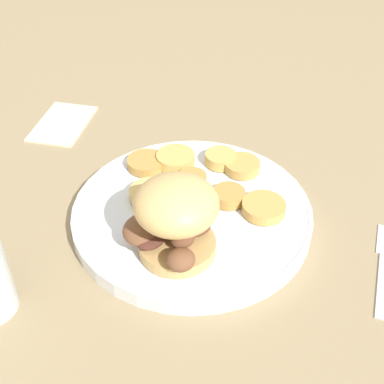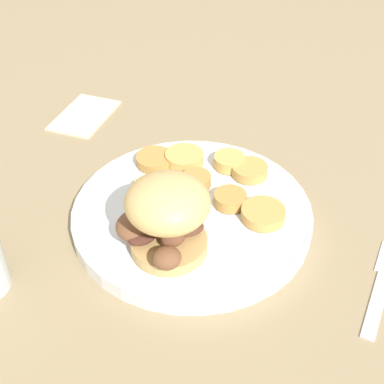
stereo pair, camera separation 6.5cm
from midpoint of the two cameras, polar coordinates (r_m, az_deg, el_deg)
The scene contains 12 objects.
ground_plane at distance 0.68m, azimuth -2.73°, elevation -3.15°, with size 4.00×4.00×0.00m, color #937F5B.
dinner_plate at distance 0.68m, azimuth -2.77°, elevation -2.39°, with size 0.30×0.30×0.02m.
sandwich at distance 0.58m, azimuth -5.17°, elevation -2.81°, with size 0.11×0.11×0.10m.
potato_round_0 at distance 0.70m, azimuth -2.68°, elevation 1.14°, with size 0.04×0.04×0.02m, color #BC8942.
potato_round_1 at distance 0.74m, azimuth -4.32°, elevation 3.44°, with size 0.05×0.05×0.02m, color tan.
potato_round_2 at distance 0.68m, azimuth -7.26°, elevation -0.28°, with size 0.05×0.05×0.01m, color #DBB766.
potato_round_3 at distance 0.66m, azimuth 4.86°, elevation -1.78°, with size 0.05×0.05×0.01m, color tan.
potato_round_4 at distance 0.74m, azimuth 0.53°, elevation 3.49°, with size 0.04×0.04×0.02m, color tan.
potato_round_5 at distance 0.73m, azimuth 2.82°, elevation 2.70°, with size 0.05×0.05×0.01m, color tan.
potato_round_6 at distance 0.67m, azimuth 1.19°, elevation -0.53°, with size 0.04×0.04×0.01m, color #BC8942.
potato_round_7 at distance 0.74m, azimuth -7.48°, elevation 3.01°, with size 0.05×0.05×0.01m, color #BC8942.
napkin at distance 0.90m, azimuth -15.71°, elevation 7.05°, with size 0.12×0.08×0.01m, color beige.
Camera 1 is at (0.42, -0.28, 0.46)m, focal length 50.00 mm.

